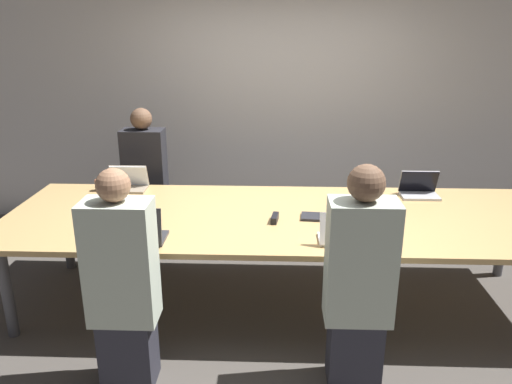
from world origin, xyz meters
TOP-DOWN VIEW (x-y plane):
  - ground_plane at (0.00, 0.00)m, footprint 24.00×24.00m
  - curtain_wall at (0.00, 1.87)m, footprint 12.00×0.06m
  - conference_table at (0.00, 0.00)m, footprint 4.26×1.42m
  - laptop_near_left at (-0.96, -0.55)m, footprint 0.32×0.26m
  - person_near_left at (-0.96, -0.99)m, footprint 0.40×0.24m
  - cup_near_left at (-1.23, -0.49)m, footprint 0.07×0.07m
  - bottle_near_left at (-1.23, -0.44)m, footprint 0.07×0.07m
  - laptop_far_right at (1.16, 0.50)m, footprint 0.32×0.22m
  - laptop_near_midright at (0.40, -0.51)m, footprint 0.34×0.22m
  - person_near_midright at (0.44, -0.93)m, footprint 0.40×0.24m
  - cup_near_midright at (0.66, -0.51)m, footprint 0.09×0.09m
  - laptop_far_left at (-1.36, 0.58)m, footprint 0.33×0.22m
  - person_far_left at (-1.32, 1.01)m, footprint 0.40×0.24m
  - cup_far_left at (-1.61, 0.53)m, footprint 0.07×0.07m
  - stapler at (-0.06, -0.13)m, footprint 0.06×0.15m
  - notebook at (0.25, -0.06)m, footprint 0.24×0.18m

SIDE VIEW (x-z plane):
  - ground_plane at x=0.00m, z-range 0.00..0.00m
  - person_near_left at x=-0.96m, z-range -0.02..1.38m
  - person_far_left at x=-1.32m, z-range -0.02..1.39m
  - person_near_midright at x=0.44m, z-range -0.02..1.40m
  - conference_table at x=0.00m, z-range 0.33..1.09m
  - notebook at x=0.25m, z-range 0.76..0.78m
  - stapler at x=-0.06m, z-range 0.76..0.81m
  - cup_near_left at x=-1.23m, z-range 0.76..0.85m
  - cup_near_midright at x=0.66m, z-range 0.76..0.86m
  - cup_far_left at x=-1.61m, z-range 0.76..0.86m
  - laptop_far_left at x=-1.36m, z-range 0.71..0.93m
  - laptop_far_right at x=1.16m, z-range 0.71..0.93m
  - laptop_near_midright at x=0.40m, z-range 0.71..0.94m
  - laptop_near_left at x=-0.96m, z-range 0.70..0.96m
  - bottle_near_left at x=-1.23m, z-range 0.74..1.00m
  - curtain_wall at x=0.00m, z-range 0.00..2.80m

